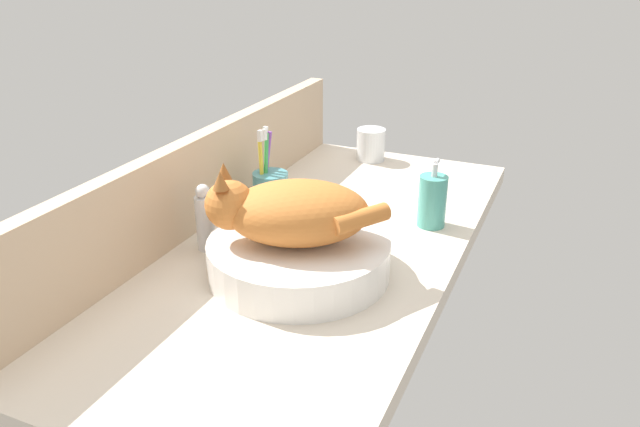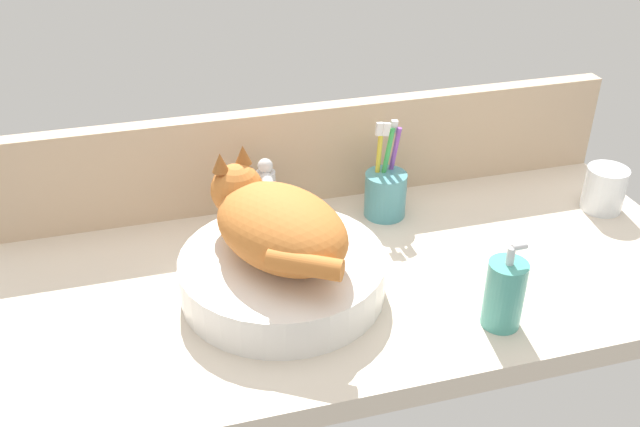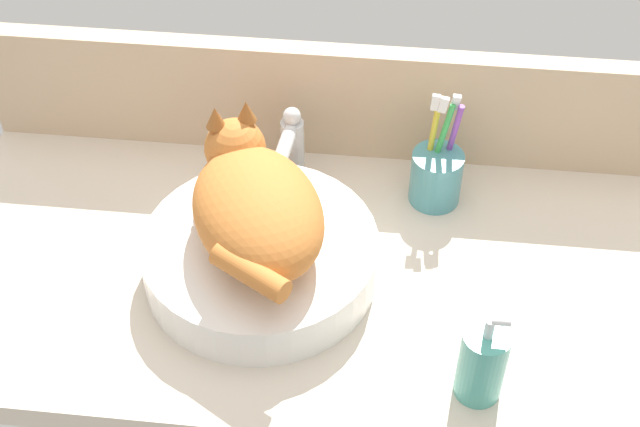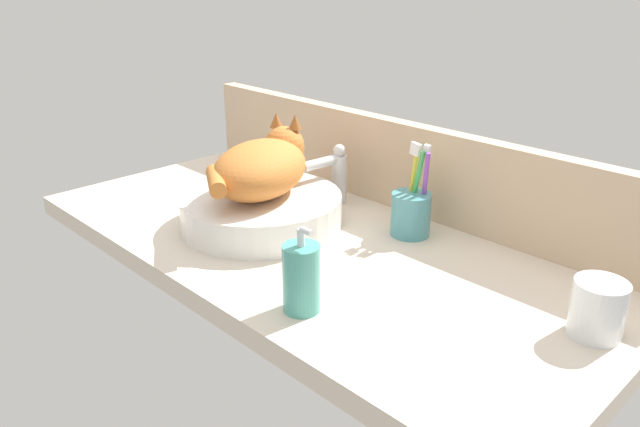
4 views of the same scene
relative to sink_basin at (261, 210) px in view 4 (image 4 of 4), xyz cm
name	(u,v)px [view 4 (image 4 of 4)]	position (x,y,z in cm)	size (l,w,h in cm)	color
ground_plane	(312,249)	(12.56, 2.44, -5.39)	(122.00, 56.50, 4.00)	beige
backsplash_panel	(400,165)	(12.56, 28.89, 6.23)	(122.00, 3.60, 19.25)	#CCAD8C
sink_basin	(261,210)	(0.00, 0.00, 0.00)	(32.99, 32.99, 6.79)	white
cat	(262,166)	(-0.63, 1.21, 9.15)	(25.77, 30.71, 14.00)	#CC7533
faucet	(335,173)	(1.74, 19.86, 3.91)	(3.77, 11.86, 13.60)	silver
soap_dispenser	(302,278)	(30.20, -16.72, 2.28)	(5.96, 5.96, 14.42)	teal
toothbrush_cup	(411,212)	(24.16, 18.54, 1.42)	(7.88, 7.88, 18.69)	teal
water_glass	(597,311)	(65.42, 9.24, 0.49)	(7.79, 7.79, 8.68)	white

